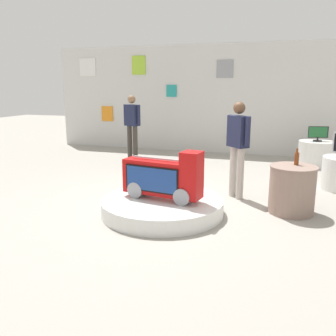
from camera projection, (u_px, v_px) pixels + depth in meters
ground_plane at (178, 203)px, 6.01m from camera, size 30.00×30.00×0.00m
back_wall_display at (226, 99)px, 10.20m from camera, size 10.50×0.13×3.04m
main_display_pedestal at (162, 206)px, 5.47m from camera, size 1.83×1.83×0.23m
novelty_firetruck_tv at (163, 179)px, 5.36m from camera, size 1.24×0.51×0.76m
display_pedestal_left_rear at (316, 154)px, 8.71m from camera, size 0.84×0.84×0.60m
tv_on_left_rear at (318, 133)px, 8.60m from camera, size 0.46×0.20×0.35m
side_table_round at (292, 189)px, 5.46m from camera, size 0.70×0.70×0.73m
bottle_on_side_table at (297, 158)px, 5.44m from camera, size 0.07×0.07×0.25m
shopper_browsing_near_truck at (132, 123)px, 9.11m from camera, size 0.52×0.33×1.66m
shopper_browsing_rear at (238, 142)px, 6.10m from camera, size 0.42×0.42×1.64m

